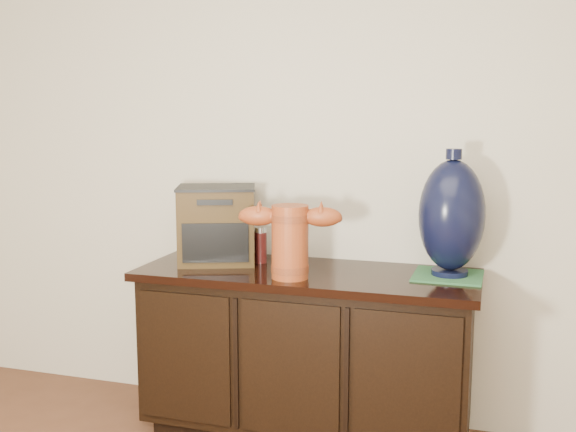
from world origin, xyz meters
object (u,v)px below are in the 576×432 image
(sideboard, at_px, (307,352))
(tv_radio, at_px, (217,225))
(spray_can, at_px, (261,245))
(terracotta_vessel, at_px, (290,237))
(lamp_base, at_px, (452,216))

(sideboard, relative_size, tv_radio, 3.46)
(sideboard, height_order, spray_can, spray_can)
(sideboard, height_order, terracotta_vessel, terracotta_vessel)
(tv_radio, bearing_deg, lamp_base, -18.74)
(lamp_base, relative_size, spray_can, 3.21)
(terracotta_vessel, relative_size, spray_can, 2.65)
(tv_radio, relative_size, spray_can, 2.59)
(terracotta_vessel, xyz_separation_m, lamp_base, (0.63, 0.22, 0.09))
(sideboard, xyz_separation_m, lamp_base, (0.60, 0.07, 0.63))
(tv_radio, distance_m, spray_can, 0.22)
(terracotta_vessel, xyz_separation_m, spray_can, (-0.21, 0.24, -0.09))
(sideboard, height_order, tv_radio, tv_radio)
(sideboard, xyz_separation_m, tv_radio, (-0.44, 0.05, 0.54))
(terracotta_vessel, height_order, lamp_base, lamp_base)
(lamp_base, bearing_deg, tv_radio, -178.44)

